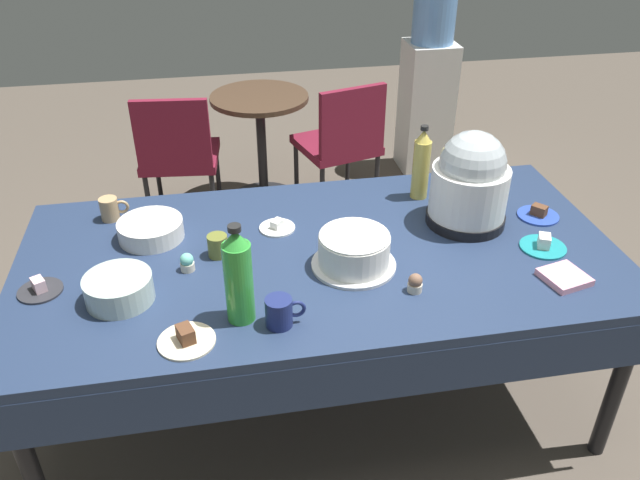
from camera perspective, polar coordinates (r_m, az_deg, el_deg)
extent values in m
plane|color=brown|center=(2.83, 0.00, -13.80)|extent=(9.00, 9.00, 0.00)
cube|color=navy|center=(2.36, 0.00, -1.44)|extent=(2.20, 1.10, 0.04)
cylinder|color=black|center=(2.33, -24.53, -18.01)|extent=(0.06, 0.06, 0.71)
cylinder|color=black|center=(2.62, 25.09, -11.60)|extent=(0.06, 0.06, 0.71)
cylinder|color=black|center=(3.01, -21.24, -4.29)|extent=(0.06, 0.06, 0.71)
cylinder|color=black|center=(3.24, 16.51, -0.55)|extent=(0.06, 0.06, 0.71)
cube|color=navy|center=(2.02, 2.82, -12.58)|extent=(2.20, 0.01, 0.18)
cube|color=navy|center=(2.88, -1.93, 2.69)|extent=(2.20, 0.01, 0.18)
cylinder|color=silver|center=(2.27, 3.02, -2.20)|extent=(0.30, 0.30, 0.01)
cylinder|color=white|center=(2.24, 3.07, -0.92)|extent=(0.25, 0.25, 0.11)
cylinder|color=white|center=(2.21, 3.11, 0.36)|extent=(0.25, 0.25, 0.01)
cylinder|color=black|center=(2.58, 12.85, 1.97)|extent=(0.31, 0.31, 0.04)
cylinder|color=white|center=(2.53, 13.17, 4.27)|extent=(0.30, 0.30, 0.20)
sphere|color=#B2BCC1|center=(2.48, 13.50, 6.64)|extent=(0.25, 0.25, 0.25)
cylinder|color=#B2C6BC|center=(2.19, -17.56, -4.18)|extent=(0.22, 0.22, 0.09)
cylinder|color=silver|center=(2.49, -14.90, 0.91)|extent=(0.25, 0.25, 0.07)
cylinder|color=beige|center=(1.99, -11.85, -8.85)|extent=(0.18, 0.18, 0.01)
cube|color=brown|center=(1.97, -11.94, -8.23)|extent=(0.06, 0.07, 0.05)
cylinder|color=#2D2D33|center=(2.34, -23.74, -4.17)|extent=(0.15, 0.15, 0.01)
cube|color=beige|center=(2.33, -23.88, -3.66)|extent=(0.06, 0.06, 0.04)
cylinder|color=#2D4CB2|center=(2.71, 18.93, 2.08)|extent=(0.16, 0.16, 0.01)
cube|color=brown|center=(2.70, 19.02, 2.53)|extent=(0.07, 0.07, 0.04)
cylinder|color=white|center=(2.49, -3.85, 1.10)|extent=(0.14, 0.14, 0.01)
cube|color=white|center=(2.48, -3.87, 1.48)|extent=(0.06, 0.06, 0.03)
cylinder|color=teal|center=(2.51, 19.32, -0.60)|extent=(0.17, 0.17, 0.01)
cube|color=white|center=(2.49, 19.43, -0.08)|extent=(0.06, 0.07, 0.05)
cylinder|color=beige|center=(2.17, 8.48, -4.21)|extent=(0.05, 0.05, 0.03)
sphere|color=brown|center=(2.15, 8.54, -3.59)|extent=(0.05, 0.05, 0.05)
cylinder|color=beige|center=(2.29, -11.76, -2.33)|extent=(0.05, 0.05, 0.03)
sphere|color=#6BC6B2|center=(2.27, -11.84, -1.73)|extent=(0.05, 0.05, 0.05)
cylinder|color=beige|center=(2.90, 13.85, 5.20)|extent=(0.05, 0.05, 0.03)
sphere|color=beige|center=(2.88, 13.92, 5.71)|extent=(0.05, 0.05, 0.05)
cylinder|color=gold|center=(2.69, 9.00, 6.24)|extent=(0.07, 0.07, 0.25)
cone|color=gold|center=(2.63, 9.28, 9.19)|extent=(0.06, 0.06, 0.05)
cylinder|color=black|center=(2.62, 9.35, 9.87)|extent=(0.03, 0.03, 0.02)
cylinder|color=green|center=(1.97, -7.27, -3.82)|extent=(0.09, 0.09, 0.27)
cone|color=green|center=(1.88, -7.61, 0.17)|extent=(0.08, 0.08, 0.05)
cylinder|color=black|center=(1.86, -7.68, 1.06)|extent=(0.04, 0.04, 0.02)
cylinder|color=olive|center=(2.33, -9.14, -0.51)|extent=(0.07, 0.07, 0.08)
torus|color=olive|center=(2.33, -7.96, -0.31)|extent=(0.05, 0.01, 0.05)
cylinder|color=navy|center=(1.99, -3.70, -6.46)|extent=(0.09, 0.09, 0.10)
torus|color=navy|center=(1.99, -2.13, -6.18)|extent=(0.06, 0.01, 0.06)
cylinder|color=tan|center=(2.66, -18.33, 2.65)|extent=(0.07, 0.07, 0.09)
torus|color=tan|center=(2.65, -17.33, 2.85)|extent=(0.06, 0.01, 0.06)
cube|color=pink|center=(2.35, 21.03, -3.12)|extent=(0.17, 0.17, 0.02)
cube|color=maroon|center=(3.94, -12.35, 7.32)|extent=(0.48, 0.48, 0.05)
cube|color=maroon|center=(3.67, -13.10, 9.18)|extent=(0.42, 0.08, 0.40)
cylinder|color=black|center=(4.18, -9.13, 5.78)|extent=(0.03, 0.03, 0.40)
cylinder|color=black|center=(4.23, -14.27, 5.50)|extent=(0.03, 0.03, 0.40)
cylinder|color=black|center=(3.84, -9.47, 3.25)|extent=(0.03, 0.03, 0.40)
cylinder|color=black|center=(3.90, -15.03, 2.98)|extent=(0.03, 0.03, 0.40)
cube|color=maroon|center=(4.00, 1.45, 8.51)|extent=(0.54, 0.54, 0.05)
cube|color=maroon|center=(3.75, 2.93, 10.54)|extent=(0.41, 0.15, 0.40)
cylinder|color=black|center=(4.33, 2.49, 7.14)|extent=(0.04, 0.04, 0.40)
cylinder|color=black|center=(4.18, -2.13, 6.16)|extent=(0.04, 0.04, 0.40)
cylinder|color=black|center=(4.03, 5.06, 5.06)|extent=(0.04, 0.04, 0.40)
cylinder|color=black|center=(3.87, 0.20, 3.94)|extent=(0.04, 0.04, 0.40)
cylinder|color=#473323|center=(3.98, -5.46, 12.56)|extent=(0.60, 0.60, 0.03)
cylinder|color=black|center=(4.11, -5.21, 7.97)|extent=(0.06, 0.06, 0.67)
cylinder|color=black|center=(4.26, -4.99, 3.74)|extent=(0.44, 0.44, 0.02)
cube|color=silver|center=(4.58, 9.44, 11.59)|extent=(0.32, 0.32, 0.90)
cylinder|color=#6699D8|center=(4.40, 10.19, 19.14)|extent=(0.28, 0.28, 0.34)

